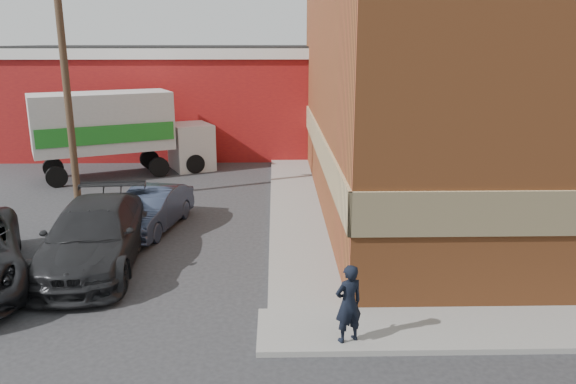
# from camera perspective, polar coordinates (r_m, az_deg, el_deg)

# --- Properties ---
(ground) EXTENTS (90.00, 90.00, 0.00)m
(ground) POSITION_cam_1_polar(r_m,az_deg,el_deg) (12.75, -0.70, -12.23)
(ground) COLOR #28282B
(ground) RESTS_ON ground
(brick_building) EXTENTS (14.25, 18.25, 9.36)m
(brick_building) POSITION_cam_1_polar(r_m,az_deg,el_deg) (22.09, 22.04, 11.01)
(brick_building) COLOR brown
(brick_building) RESTS_ON ground
(sidewalk_west) EXTENTS (1.80, 18.00, 0.12)m
(sidewalk_west) POSITION_cam_1_polar(r_m,az_deg,el_deg) (21.14, 0.66, -0.78)
(sidewalk_west) COLOR gray
(sidewalk_west) RESTS_ON ground
(warehouse) EXTENTS (16.30, 8.30, 5.60)m
(warehouse) POSITION_cam_1_polar(r_m,az_deg,el_deg) (32.02, -12.07, 9.35)
(warehouse) COLOR maroon
(warehouse) RESTS_ON ground
(utility_pole) EXTENTS (2.00, 0.26, 9.00)m
(utility_pole) POSITION_cam_1_polar(r_m,az_deg,el_deg) (21.65, -21.70, 11.15)
(utility_pole) COLOR #453022
(utility_pole) RESTS_ON ground
(man) EXTENTS (0.69, 0.59, 1.60)m
(man) POSITION_cam_1_polar(r_m,az_deg,el_deg) (11.17, 6.16, -11.19)
(man) COLOR black
(man) RESTS_ON sidewalk_south
(sedan) EXTENTS (2.20, 4.28, 1.34)m
(sedan) POSITION_cam_1_polar(r_m,az_deg,el_deg) (18.37, -13.71, -1.71)
(sedan) COLOR #2D364B
(sedan) RESTS_ON ground
(suv_b) EXTENTS (2.79, 5.97, 1.69)m
(suv_b) POSITION_cam_1_polar(r_m,az_deg,el_deg) (15.82, -19.11, -4.22)
(suv_b) COLOR #232426
(suv_b) RESTS_ON ground
(box_truck) EXTENTS (7.75, 5.15, 3.71)m
(box_truck) POSITION_cam_1_polar(r_m,az_deg,el_deg) (25.91, -16.70, 6.24)
(box_truck) COLOR silver
(box_truck) RESTS_ON ground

